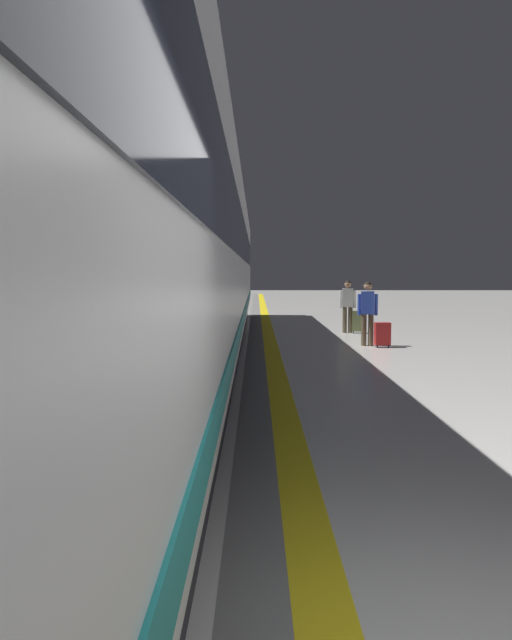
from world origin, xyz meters
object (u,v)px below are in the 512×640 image
(high_speed_train, at_px, (166,237))
(passenger_mid, at_px, (350,302))
(suitcase_near, at_px, (385,334))
(suitcase_mid, at_px, (361,321))
(passenger_near, at_px, (370,309))

(high_speed_train, xyz_separation_m, passenger_mid, (4.51, 7.66, -1.57))
(suitcase_near, distance_m, suitcase_mid, 3.59)
(passenger_near, height_order, suitcase_near, passenger_near)
(passenger_mid, xyz_separation_m, suitcase_mid, (0.32, -0.11, -0.57))
(high_speed_train, bearing_deg, passenger_near, 43.44)
(passenger_near, relative_size, passenger_mid, 1.01)
(passenger_mid, bearing_deg, suitcase_mid, -19.26)
(high_speed_train, bearing_deg, suitcase_near, 39.32)
(high_speed_train, height_order, suitcase_mid, high_speed_train)
(suitcase_mid, bearing_deg, passenger_near, -95.41)
(high_speed_train, bearing_deg, suitcase_mid, 57.41)
(suitcase_mid, bearing_deg, passenger_mid, 160.74)
(passenger_near, distance_m, passenger_mid, 3.38)
(passenger_near, height_order, passenger_mid, passenger_near)
(passenger_near, distance_m, suitcase_mid, 3.34)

